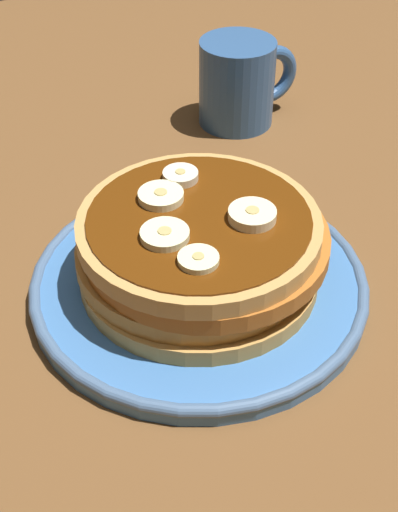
% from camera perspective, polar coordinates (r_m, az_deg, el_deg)
% --- Properties ---
extents(ground_plane, '(1.40, 1.40, 0.03)m').
position_cam_1_polar(ground_plane, '(0.56, -0.00, -3.93)').
color(ground_plane, brown).
extents(plate, '(0.26, 0.26, 0.02)m').
position_cam_1_polar(plate, '(0.55, -0.00, -2.13)').
color(plate, '#3F72B2').
rests_on(plate, ground_plane).
extents(pancake_stack, '(0.19, 0.19, 0.06)m').
position_cam_1_polar(pancake_stack, '(0.53, 0.17, 0.76)').
color(pancake_stack, '#C99146').
rests_on(pancake_stack, plate).
extents(banana_slice_0, '(0.03, 0.03, 0.01)m').
position_cam_1_polar(banana_slice_0, '(0.47, -0.05, -0.32)').
color(banana_slice_0, '#F7F3B3').
rests_on(banana_slice_0, pancake_stack).
extents(banana_slice_1, '(0.03, 0.03, 0.01)m').
position_cam_1_polar(banana_slice_1, '(0.55, -1.53, 6.55)').
color(banana_slice_1, beige).
rests_on(banana_slice_1, pancake_stack).
extents(banana_slice_2, '(0.04, 0.04, 0.01)m').
position_cam_1_polar(banana_slice_2, '(0.49, -2.83, 1.72)').
color(banana_slice_2, '#F3EFB5').
rests_on(banana_slice_2, pancake_stack).
extents(banana_slice_3, '(0.04, 0.04, 0.01)m').
position_cam_1_polar(banana_slice_3, '(0.50, 4.39, 3.32)').
color(banana_slice_3, '#FBEAB5').
rests_on(banana_slice_3, pancake_stack).
extents(banana_slice_4, '(0.03, 0.03, 0.01)m').
position_cam_1_polar(banana_slice_4, '(0.52, -3.15, 4.89)').
color(banana_slice_4, '#FCF4B9').
rests_on(banana_slice_4, pancake_stack).
extents(coffee_mug, '(0.11, 0.08, 0.09)m').
position_cam_1_polar(coffee_mug, '(0.76, 3.37, 14.14)').
color(coffee_mug, '#33598C').
rests_on(coffee_mug, ground_plane).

